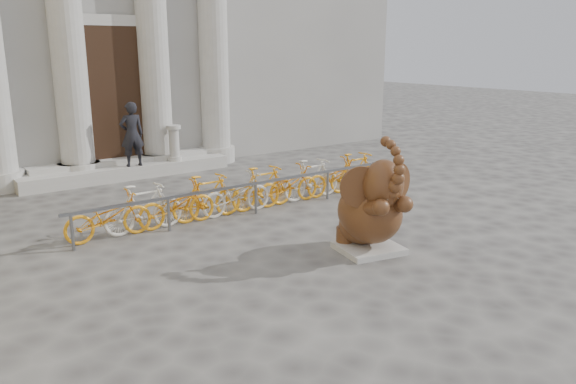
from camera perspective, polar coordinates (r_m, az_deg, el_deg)
ground at (r=9.03m, az=5.91°, el=-9.21°), size 80.00×80.00×0.00m
entrance_steps at (r=16.82m, az=-16.11°, el=2.11°), size 6.00×1.20×0.36m
elephant_statue at (r=10.16m, az=8.47°, el=-1.85°), size 1.42×1.69×2.16m
bike_rack at (r=12.69m, az=-3.97°, el=0.23°), size 8.39×0.53×1.00m
pedestrian at (r=16.34m, az=-15.58°, el=5.67°), size 0.71×0.51×1.81m
balustrade_post at (r=16.94m, az=-11.49°, el=4.77°), size 0.43×0.43×1.05m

